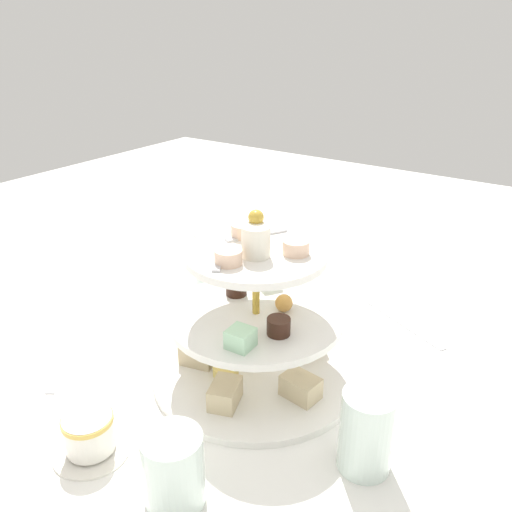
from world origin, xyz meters
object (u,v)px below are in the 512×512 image
object	(u,v)px
tiered_serving_stand	(256,329)
teacup_with_saucer	(90,435)
water_glass_tall_right	(214,267)
water_glass_mid_back	(367,431)
water_glass_short_left	(174,469)
butter_knife_right	(71,356)
butter_knife_left	(405,324)

from	to	relation	value
tiered_serving_stand	teacup_with_saucer	size ratio (longest dim) A/B	3.22
water_glass_tall_right	teacup_with_saucer	distance (m)	0.39
water_glass_mid_back	water_glass_short_left	bearing A→B (deg)	-42.74
butter_knife_right	water_glass_mid_back	world-z (taller)	water_glass_mid_back
butter_knife_right	water_glass_short_left	bearing A→B (deg)	38.06
water_glass_tall_right	teacup_with_saucer	bearing A→B (deg)	16.64
tiered_serving_stand	water_glass_short_left	size ratio (longest dim) A/B	3.45
water_glass_tall_right	butter_knife_left	world-z (taller)	water_glass_tall_right
butter_knife_left	butter_knife_right	bearing A→B (deg)	70.94
butter_knife_left	water_glass_mid_back	xyz separation A→B (m)	(0.32, 0.07, 0.05)
tiered_serving_stand	water_glass_short_left	xyz separation A→B (m)	(0.22, 0.05, -0.03)
water_glass_short_left	teacup_with_saucer	xyz separation A→B (m)	(0.01, -0.13, -0.02)
tiered_serving_stand	water_glass_mid_back	size ratio (longest dim) A/B	2.94
tiered_serving_stand	water_glass_tall_right	xyz separation A→B (m)	(-0.14, -0.18, -0.01)
teacup_with_saucer	butter_knife_right	world-z (taller)	teacup_with_saucer
water_glass_mid_back	butter_knife_left	bearing A→B (deg)	-167.97
water_glass_short_left	teacup_with_saucer	world-z (taller)	water_glass_short_left
butter_knife_right	teacup_with_saucer	bearing A→B (deg)	25.40
water_glass_short_left	water_glass_mid_back	bearing A→B (deg)	137.26
tiered_serving_stand	butter_knife_left	bearing A→B (deg)	153.06
water_glass_tall_right	teacup_with_saucer	size ratio (longest dim) A/B	1.47
water_glass_mid_back	tiered_serving_stand	bearing A→B (deg)	-109.49
water_glass_tall_right	water_glass_mid_back	distance (m)	0.43
tiered_serving_stand	water_glass_tall_right	world-z (taller)	tiered_serving_stand
water_glass_tall_right	water_glass_short_left	distance (m)	0.43
water_glass_short_left	teacup_with_saucer	size ratio (longest dim) A/B	0.93
water_glass_tall_right	water_glass_short_left	xyz separation A→B (m)	(0.36, 0.24, -0.02)
teacup_with_saucer	butter_knife_left	bearing A→B (deg)	157.20
tiered_serving_stand	water_glass_tall_right	bearing A→B (deg)	-126.86
butter_knife_left	teacup_with_saucer	bearing A→B (deg)	93.53
butter_knife_left	water_glass_short_left	bearing A→B (deg)	107.33
tiered_serving_stand	water_glass_mid_back	xyz separation A→B (m)	(0.07, 0.20, -0.03)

